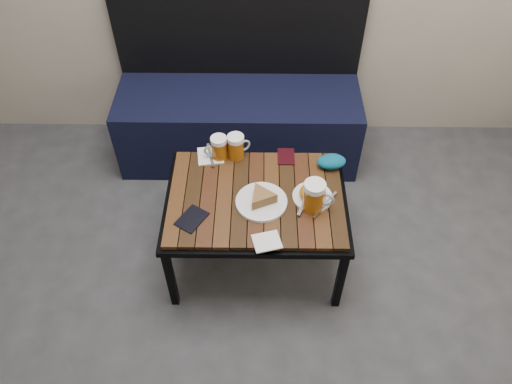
{
  "coord_description": "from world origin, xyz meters",
  "views": [
    {
      "loc": [
        0.17,
        -0.57,
        2.18
      ],
      "look_at": [
        0.15,
        0.95,
        0.5
      ],
      "focal_mm": 35.0,
      "sensor_mm": 36.0,
      "label": 1
    }
  ],
  "objects_px": {
    "plate_pie": "(261,199)",
    "knit_pouch": "(331,162)",
    "beer_mug_right": "(314,196)",
    "plate_bagel": "(313,195)",
    "cafe_table": "(256,202)",
    "beer_mug_left": "(219,148)",
    "bench": "(239,116)",
    "beer_mug_centre": "(236,147)",
    "passport_navy": "(192,219)",
    "passport_burgundy": "(286,157)"
  },
  "relations": [
    {
      "from": "cafe_table",
      "to": "plate_pie",
      "type": "distance_m",
      "value": 0.09
    },
    {
      "from": "beer_mug_left",
      "to": "beer_mug_centre",
      "type": "distance_m",
      "value": 0.09
    },
    {
      "from": "beer_mug_right",
      "to": "plate_pie",
      "type": "bearing_deg",
      "value": -176.8
    },
    {
      "from": "beer_mug_centre",
      "to": "beer_mug_right",
      "type": "distance_m",
      "value": 0.48
    },
    {
      "from": "beer_mug_centre",
      "to": "passport_navy",
      "type": "xyz_separation_m",
      "value": [
        -0.18,
        -0.4,
        -0.06
      ]
    },
    {
      "from": "passport_navy",
      "to": "plate_bagel",
      "type": "bearing_deg",
      "value": 45.84
    },
    {
      "from": "bench",
      "to": "cafe_table",
      "type": "height_order",
      "value": "bench"
    },
    {
      "from": "plate_bagel",
      "to": "knit_pouch",
      "type": "relative_size",
      "value": 1.59
    },
    {
      "from": "plate_bagel",
      "to": "knit_pouch",
      "type": "xyz_separation_m",
      "value": [
        0.1,
        0.21,
        0.01
      ]
    },
    {
      "from": "cafe_table",
      "to": "beer_mug_right",
      "type": "height_order",
      "value": "beer_mug_right"
    },
    {
      "from": "beer_mug_right",
      "to": "plate_bagel",
      "type": "distance_m",
      "value": 0.08
    },
    {
      "from": "beer_mug_right",
      "to": "passport_burgundy",
      "type": "distance_m",
      "value": 0.35
    },
    {
      "from": "beer_mug_centre",
      "to": "passport_burgundy",
      "type": "xyz_separation_m",
      "value": [
        0.24,
        -0.0,
        -0.06
      ]
    },
    {
      "from": "beer_mug_centre",
      "to": "beer_mug_right",
      "type": "xyz_separation_m",
      "value": [
        0.36,
        -0.33,
        0.01
      ]
    },
    {
      "from": "passport_navy",
      "to": "plate_pie",
      "type": "bearing_deg",
      "value": 49.74
    },
    {
      "from": "plate_bagel",
      "to": "plate_pie",
      "type": "bearing_deg",
      "value": -171.54
    },
    {
      "from": "beer_mug_left",
      "to": "plate_pie",
      "type": "relative_size",
      "value": 0.54
    },
    {
      "from": "beer_mug_left",
      "to": "cafe_table",
      "type": "bearing_deg",
      "value": 117.13
    },
    {
      "from": "beer_mug_right",
      "to": "passport_navy",
      "type": "relative_size",
      "value": 1.13
    },
    {
      "from": "passport_navy",
      "to": "beer_mug_centre",
      "type": "bearing_deg",
      "value": 97.57
    },
    {
      "from": "bench",
      "to": "beer_mug_left",
      "type": "xyz_separation_m",
      "value": [
        -0.07,
        -0.56,
        0.26
      ]
    },
    {
      "from": "passport_navy",
      "to": "bench",
      "type": "bearing_deg",
      "value": 111.93
    },
    {
      "from": "passport_navy",
      "to": "knit_pouch",
      "type": "distance_m",
      "value": 0.73
    },
    {
      "from": "knit_pouch",
      "to": "passport_navy",
      "type": "bearing_deg",
      "value": -152.17
    },
    {
      "from": "cafe_table",
      "to": "plate_bagel",
      "type": "distance_m",
      "value": 0.27
    },
    {
      "from": "bench",
      "to": "beer_mug_right",
      "type": "relative_size",
      "value": 9.12
    },
    {
      "from": "beer_mug_centre",
      "to": "passport_burgundy",
      "type": "height_order",
      "value": "beer_mug_centre"
    },
    {
      "from": "beer_mug_left",
      "to": "beer_mug_centre",
      "type": "xyz_separation_m",
      "value": [
        0.09,
        0.01,
        0.0
      ]
    },
    {
      "from": "plate_bagel",
      "to": "beer_mug_left",
      "type": "bearing_deg",
      "value": 149.52
    },
    {
      "from": "passport_navy",
      "to": "knit_pouch",
      "type": "bearing_deg",
      "value": 59.88
    },
    {
      "from": "bench",
      "to": "plate_bagel",
      "type": "bearing_deg",
      "value": -65.82
    },
    {
      "from": "plate_bagel",
      "to": "passport_burgundy",
      "type": "height_order",
      "value": "plate_bagel"
    },
    {
      "from": "cafe_table",
      "to": "plate_bagel",
      "type": "xyz_separation_m",
      "value": [
        0.26,
        -0.01,
        0.06
      ]
    },
    {
      "from": "bench",
      "to": "beer_mug_right",
      "type": "bearing_deg",
      "value": -67.28
    },
    {
      "from": "bench",
      "to": "knit_pouch",
      "type": "relative_size",
      "value": 9.96
    },
    {
      "from": "bench",
      "to": "plate_bagel",
      "type": "relative_size",
      "value": 6.26
    },
    {
      "from": "bench",
      "to": "passport_burgundy",
      "type": "xyz_separation_m",
      "value": [
        0.26,
        -0.55,
        0.2
      ]
    },
    {
      "from": "beer_mug_right",
      "to": "plate_pie",
      "type": "height_order",
      "value": "beer_mug_right"
    },
    {
      "from": "plate_bagel",
      "to": "passport_navy",
      "type": "bearing_deg",
      "value": -166.21
    },
    {
      "from": "cafe_table",
      "to": "knit_pouch",
      "type": "xyz_separation_m",
      "value": [
        0.36,
        0.2,
        0.07
      ]
    },
    {
      "from": "bench",
      "to": "plate_pie",
      "type": "distance_m",
      "value": 0.89
    },
    {
      "from": "plate_bagel",
      "to": "bench",
      "type": "bearing_deg",
      "value": 114.18
    },
    {
      "from": "beer_mug_left",
      "to": "beer_mug_right",
      "type": "height_order",
      "value": "beer_mug_right"
    },
    {
      "from": "beer_mug_left",
      "to": "passport_navy",
      "type": "height_order",
      "value": "beer_mug_left"
    },
    {
      "from": "cafe_table",
      "to": "passport_navy",
      "type": "bearing_deg",
      "value": -153.57
    },
    {
      "from": "passport_navy",
      "to": "passport_burgundy",
      "type": "height_order",
      "value": "same"
    },
    {
      "from": "beer_mug_right",
      "to": "plate_bagel",
      "type": "bearing_deg",
      "value": 98.37
    },
    {
      "from": "bench",
      "to": "beer_mug_left",
      "type": "bearing_deg",
      "value": -97.37
    },
    {
      "from": "plate_pie",
      "to": "knit_pouch",
      "type": "bearing_deg",
      "value": 35.7
    },
    {
      "from": "beer_mug_right",
      "to": "plate_bagel",
      "type": "xyz_separation_m",
      "value": [
        0.0,
        0.06,
        -0.06
      ]
    }
  ]
}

